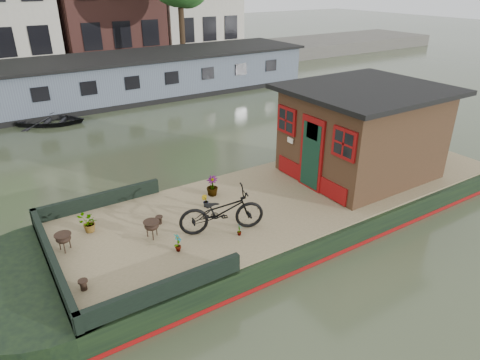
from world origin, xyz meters
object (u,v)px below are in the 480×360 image
cabin (362,131)px  bicycle (222,211)px  brazier_rear (64,242)px  dinghy (51,118)px  potted_plant_a (178,243)px  brazier_front (152,229)px

cabin → bicycle: bearing=-173.0°
brazier_rear → dinghy: (1.76, 11.03, -0.56)m
dinghy → potted_plant_a: bearing=-152.5°
potted_plant_a → dinghy: potted_plant_a is taller
brazier_front → cabin: bearing=0.2°
cabin → bicycle: size_ratio=2.18×
bicycle → brazier_front: 1.51m
potted_plant_a → brazier_front: potted_plant_a is taller
bicycle → cabin: bearing=-64.7°
cabin → brazier_rear: size_ratio=10.51×
bicycle → brazier_rear: 3.23m
bicycle → brazier_rear: bicycle is taller
dinghy → bicycle: bearing=-147.1°
cabin → potted_plant_a: (-5.88, -0.78, -1.03)m
cabin → dinghy: (-6.03, 11.50, -1.60)m
bicycle → potted_plant_a: bearing=118.2°
bicycle → brazier_rear: size_ratio=4.82×
cabin → bicycle: (-4.75, -0.58, -0.75)m
brazier_rear → bicycle: bearing=-19.2°
brazier_front → brazier_rear: 1.73m
cabin → brazier_rear: (-7.79, 0.47, -1.04)m
potted_plant_a → dinghy: 12.29m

